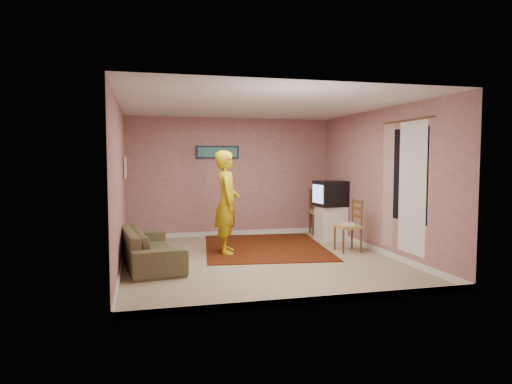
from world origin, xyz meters
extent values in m
plane|color=tan|center=(0.00, 0.00, 0.00)|extent=(5.00, 5.00, 0.00)
cube|color=tan|center=(0.00, 2.50, 1.30)|extent=(4.50, 0.02, 2.60)
cube|color=tan|center=(0.00, -2.50, 1.30)|extent=(4.50, 0.02, 2.60)
cube|color=tan|center=(-2.25, 0.00, 1.30)|extent=(0.02, 5.00, 2.60)
cube|color=tan|center=(2.25, 0.00, 1.30)|extent=(0.02, 5.00, 2.60)
cube|color=silver|center=(0.00, 0.00, 2.60)|extent=(4.50, 5.00, 0.02)
cube|color=silver|center=(0.00, 2.49, 0.05)|extent=(4.50, 0.02, 0.10)
cube|color=silver|center=(0.00, -2.49, 0.05)|extent=(4.50, 0.02, 0.10)
cube|color=silver|center=(-2.24, 0.00, 0.05)|extent=(0.02, 5.00, 0.10)
cube|color=silver|center=(2.24, 0.00, 0.05)|extent=(0.02, 5.00, 0.10)
cube|color=black|center=(2.24, -0.90, 1.45)|extent=(0.01, 1.10, 1.50)
cube|color=white|center=(2.23, -1.05, 1.25)|extent=(0.01, 0.75, 2.10)
cube|color=beige|center=(2.21, -0.35, 1.25)|extent=(0.01, 0.35, 2.10)
cylinder|color=brown|center=(2.20, -0.90, 2.32)|extent=(0.02, 1.40, 0.02)
cube|color=#151D3C|center=(-0.30, 2.47, 1.85)|extent=(0.95, 0.03, 0.28)
cube|color=#2C617A|center=(-0.30, 2.45, 1.85)|extent=(0.86, 0.01, 0.20)
cube|color=#CDBB8D|center=(-2.22, 1.60, 1.55)|extent=(0.03, 0.38, 0.42)
cube|color=silver|center=(-2.20, 1.60, 1.55)|extent=(0.01, 0.30, 0.34)
cube|color=black|center=(0.37, 0.98, 0.01)|extent=(2.59, 3.08, 0.02)
cube|color=white|center=(1.95, 1.47, 0.35)|extent=(0.56, 0.51, 0.71)
cube|color=black|center=(1.95, 1.47, 0.98)|extent=(0.66, 0.61, 0.54)
cube|color=#8CB2F2|center=(1.64, 1.44, 0.98)|extent=(0.06, 0.45, 0.38)
cube|color=tan|center=(2.00, 2.20, 0.49)|extent=(0.52, 0.50, 0.05)
cube|color=brown|center=(2.00, 2.20, 0.76)|extent=(0.46, 0.11, 0.53)
cube|color=#ADACB1|center=(2.00, 2.20, 0.55)|extent=(0.38, 0.28, 0.06)
cube|color=#95B9F5|center=(2.00, 2.20, 0.82)|extent=(0.36, 0.05, 0.38)
cube|color=tan|center=(1.76, 0.24, 0.46)|extent=(0.41, 0.43, 0.05)
cube|color=brown|center=(1.76, 0.24, 0.71)|extent=(0.04, 0.43, 0.50)
cube|color=white|center=(1.76, 0.24, 0.51)|extent=(0.24, 0.20, 0.04)
imported|color=brown|center=(-1.80, 0.01, 0.29)|extent=(1.05, 2.10, 0.59)
imported|color=gold|center=(-0.43, 0.63, 0.93)|extent=(0.54, 0.74, 1.85)
camera|label=1|loc=(-1.90, -7.42, 1.72)|focal=32.00mm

